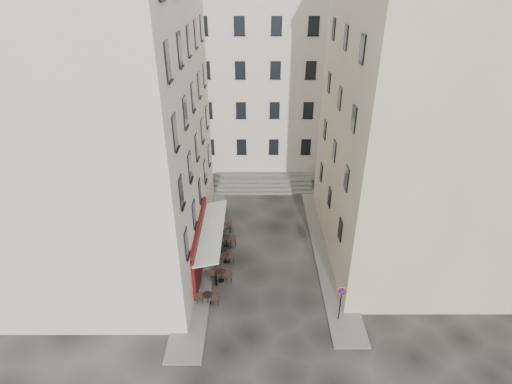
{
  "coord_description": "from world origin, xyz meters",
  "views": [
    {
      "loc": [
        -0.7,
        -20.69,
        17.71
      ],
      "look_at": [
        -0.67,
        4.0,
        4.16
      ],
      "focal_mm": 28.0,
      "sensor_mm": 36.0,
      "label": 1
    }
  ],
  "objects_px": {
    "bistro_table_a": "(208,298)",
    "pedestrian": "(221,237)",
    "bistro_table_b": "(221,275)",
    "no_parking_sign": "(341,298)"
  },
  "relations": [
    {
      "from": "bistro_table_a",
      "to": "bistro_table_b",
      "type": "bearing_deg",
      "value": 72.49
    },
    {
      "from": "bistro_table_b",
      "to": "pedestrian",
      "type": "bearing_deg",
      "value": 93.97
    },
    {
      "from": "bistro_table_a",
      "to": "pedestrian",
      "type": "xyz_separation_m",
      "value": [
        0.4,
        5.74,
        0.4
      ]
    },
    {
      "from": "pedestrian",
      "to": "bistro_table_b",
      "type": "bearing_deg",
      "value": 69.91
    },
    {
      "from": "bistro_table_a",
      "to": "pedestrian",
      "type": "relative_size",
      "value": 0.76
    },
    {
      "from": "no_parking_sign",
      "to": "pedestrian",
      "type": "bearing_deg",
      "value": 141.78
    },
    {
      "from": "no_parking_sign",
      "to": "bistro_table_b",
      "type": "relative_size",
      "value": 1.78
    },
    {
      "from": "bistro_table_a",
      "to": "pedestrian",
      "type": "height_order",
      "value": "pedestrian"
    },
    {
      "from": "no_parking_sign",
      "to": "pedestrian",
      "type": "relative_size",
      "value": 1.41
    },
    {
      "from": "no_parking_sign",
      "to": "bistro_table_a",
      "type": "distance_m",
      "value": 7.91
    }
  ]
}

